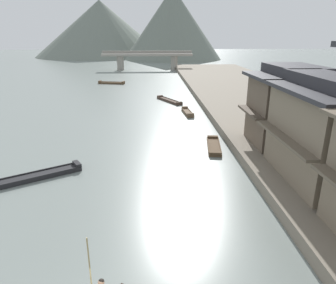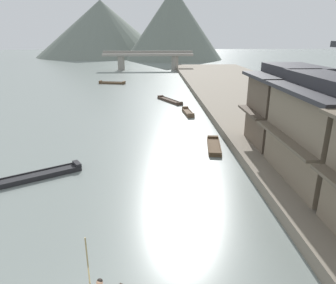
{
  "view_description": "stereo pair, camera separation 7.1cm",
  "coord_description": "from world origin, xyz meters",
  "px_view_note": "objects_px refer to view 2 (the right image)",
  "views": [
    {
      "loc": [
        1.18,
        -6.78,
        9.02
      ],
      "look_at": [
        2.32,
        15.46,
        1.23
      ],
      "focal_mm": 32.94,
      "sensor_mm": 36.0,
      "label": 1
    },
    {
      "loc": [
        1.25,
        -6.79,
        9.02
      ],
      "look_at": [
        2.32,
        15.46,
        1.23
      ],
      "focal_mm": 32.94,
      "sensor_mm": 36.0,
      "label": 2
    }
  ],
  "objects_px": {
    "boat_moored_second": "(112,83)",
    "boat_moored_far": "(214,146)",
    "stone_bridge": "(148,58)",
    "boat_midriver_drifting": "(170,101)",
    "boat_moored_third": "(38,175)",
    "house_waterfront_second": "(326,131)",
    "boat_moored_nearest": "(188,113)",
    "house_waterfront_tall": "(290,107)"
  },
  "relations": [
    {
      "from": "boat_moored_second",
      "to": "house_waterfront_tall",
      "type": "distance_m",
      "value": 41.95
    },
    {
      "from": "boat_moored_far",
      "to": "house_waterfront_second",
      "type": "distance_m",
      "value": 9.68
    },
    {
      "from": "house_waterfront_second",
      "to": "stone_bridge",
      "type": "distance_m",
      "value": 69.03
    },
    {
      "from": "boat_midriver_drifting",
      "to": "boat_moored_second",
      "type": "bearing_deg",
      "value": 120.64
    },
    {
      "from": "boat_moored_nearest",
      "to": "boat_moored_far",
      "type": "distance_m",
      "value": 11.7
    },
    {
      "from": "stone_bridge",
      "to": "boat_midriver_drifting",
      "type": "bearing_deg",
      "value": -85.11
    },
    {
      "from": "boat_moored_third",
      "to": "house_waterfront_second",
      "type": "xyz_separation_m",
      "value": [
        17.73,
        -2.33,
        3.57
      ]
    },
    {
      "from": "house_waterfront_second",
      "to": "stone_bridge",
      "type": "height_order",
      "value": "house_waterfront_second"
    },
    {
      "from": "boat_moored_nearest",
      "to": "boat_moored_far",
      "type": "height_order",
      "value": "boat_moored_nearest"
    },
    {
      "from": "boat_moored_second",
      "to": "house_waterfront_second",
      "type": "height_order",
      "value": "house_waterfront_second"
    },
    {
      "from": "boat_moored_nearest",
      "to": "house_waterfront_tall",
      "type": "relative_size",
      "value": 0.59
    },
    {
      "from": "boat_moored_nearest",
      "to": "house_waterfront_second",
      "type": "height_order",
      "value": "house_waterfront_second"
    },
    {
      "from": "house_waterfront_second",
      "to": "boat_moored_nearest",
      "type": "bearing_deg",
      "value": 107.04
    },
    {
      "from": "boat_moored_far",
      "to": "house_waterfront_second",
      "type": "xyz_separation_m",
      "value": [
        4.95,
        -7.5,
        3.6
      ]
    },
    {
      "from": "boat_moored_nearest",
      "to": "boat_moored_far",
      "type": "relative_size",
      "value": 0.87
    },
    {
      "from": "stone_bridge",
      "to": "boat_moored_nearest",
      "type": "bearing_deg",
      "value": -83.74
    },
    {
      "from": "boat_moored_far",
      "to": "boat_midriver_drifting",
      "type": "height_order",
      "value": "boat_midriver_drifting"
    },
    {
      "from": "boat_moored_far",
      "to": "stone_bridge",
      "type": "xyz_separation_m",
      "value": [
        -6.28,
        60.6,
        3.06
      ]
    },
    {
      "from": "boat_moored_second",
      "to": "boat_midriver_drifting",
      "type": "xyz_separation_m",
      "value": [
        10.23,
        -17.27,
        -0.03
      ]
    },
    {
      "from": "house_waterfront_tall",
      "to": "stone_bridge",
      "type": "bearing_deg",
      "value": 100.83
    },
    {
      "from": "boat_moored_second",
      "to": "boat_moored_far",
      "type": "height_order",
      "value": "boat_moored_second"
    },
    {
      "from": "boat_moored_second",
      "to": "boat_moored_far",
      "type": "relative_size",
      "value": 1.16
    },
    {
      "from": "house_waterfront_second",
      "to": "boat_moored_far",
      "type": "bearing_deg",
      "value": 123.44
    },
    {
      "from": "boat_moored_nearest",
      "to": "boat_moored_third",
      "type": "relative_size",
      "value": 0.74
    },
    {
      "from": "boat_moored_far",
      "to": "boat_moored_third",
      "type": "bearing_deg",
      "value": -157.95
    },
    {
      "from": "boat_moored_third",
      "to": "stone_bridge",
      "type": "distance_m",
      "value": 66.16
    },
    {
      "from": "boat_moored_second",
      "to": "boat_moored_far",
      "type": "bearing_deg",
      "value": -70.35
    },
    {
      "from": "boat_moored_nearest",
      "to": "house_waterfront_tall",
      "type": "distance_m",
      "value": 14.84
    },
    {
      "from": "house_waterfront_tall",
      "to": "boat_moored_third",
      "type": "bearing_deg",
      "value": -167.81
    },
    {
      "from": "boat_moored_third",
      "to": "house_waterfront_second",
      "type": "bearing_deg",
      "value": -7.48
    },
    {
      "from": "boat_moored_nearest",
      "to": "boat_moored_second",
      "type": "height_order",
      "value": "boat_moored_second"
    },
    {
      "from": "boat_midriver_drifting",
      "to": "boat_moored_third",
      "type": "bearing_deg",
      "value": -112.57
    },
    {
      "from": "boat_midriver_drifting",
      "to": "house_waterfront_second",
      "type": "bearing_deg",
      "value": -73.84
    },
    {
      "from": "boat_moored_second",
      "to": "house_waterfront_second",
      "type": "distance_m",
      "value": 47.42
    },
    {
      "from": "house_waterfront_second",
      "to": "stone_bridge",
      "type": "bearing_deg",
      "value": 99.37
    },
    {
      "from": "boat_moored_nearest",
      "to": "house_waterfront_tall",
      "type": "xyz_separation_m",
      "value": [
        6.46,
        -12.87,
        3.56
      ]
    },
    {
      "from": "boat_midriver_drifting",
      "to": "stone_bridge",
      "type": "distance_m",
      "value": 41.86
    },
    {
      "from": "boat_moored_second",
      "to": "house_waterfront_tall",
      "type": "bearing_deg",
      "value": -63.74
    },
    {
      "from": "boat_moored_far",
      "to": "boat_midriver_drifting",
      "type": "xyz_separation_m",
      "value": [
        -2.73,
        19.0,
        0.02
      ]
    },
    {
      "from": "boat_moored_nearest",
      "to": "stone_bridge",
      "type": "relative_size",
      "value": 0.16
    },
    {
      "from": "boat_moored_third",
      "to": "boat_midriver_drifting",
      "type": "distance_m",
      "value": 26.18
    },
    {
      "from": "house_waterfront_tall",
      "to": "stone_bridge",
      "type": "relative_size",
      "value": 0.28
    }
  ]
}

